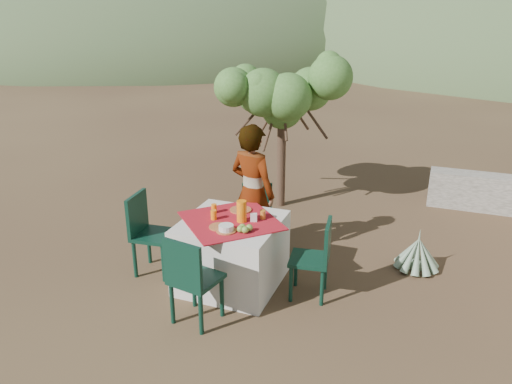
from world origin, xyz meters
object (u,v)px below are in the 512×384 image
chair_right (317,256)px  shrub_tree (288,102)px  chair_near (191,277)px  agave (417,254)px  juice_pitcher (242,211)px  table (232,252)px  chair_left (148,230)px  person (253,193)px  chair_far (257,213)px

chair_right → shrub_tree: 2.87m
chair_near → agave: size_ratio=1.63×
shrub_tree → juice_pitcher: size_ratio=8.76×
shrub_tree → table: bearing=-86.3°
chair_left → person: 1.29m
chair_left → juice_pitcher: (1.12, 0.10, 0.35)m
chair_near → chair_right: 1.34m
chair_near → table: bearing=-83.4°
agave → chair_left: bearing=-158.3°
chair_left → table: bearing=-90.6°
chair_right → agave: (0.97, 1.00, -0.29)m
table → chair_near: 0.85m
table → person: bearing=91.5°
chair_near → shrub_tree: size_ratio=0.45×
chair_far → chair_left: bearing=-151.2°
person → table: bearing=108.7°
chair_far → chair_near: bearing=-108.9°
chair_near → agave: (1.95, 1.90, -0.32)m
shrub_tree → agave: (2.06, -1.41, -1.41)m
chair_near → chair_left: bearing=-28.4°
chair_left → chair_right: bearing=-91.1°
person → juice_pitcher: (0.14, -0.68, 0.05)m
chair_near → chair_right: size_ratio=1.06×
shrub_tree → chair_left: bearing=-108.2°
table → chair_left: bearing=-175.0°
chair_near → shrub_tree: 3.49m
chair_right → agave: size_ratio=1.53×
shrub_tree → agave: bearing=-34.4°
chair_near → agave: chair_near is taller
chair_right → agave: bearing=128.5°
chair_left → chair_right: 1.94m
agave → juice_pitcher: bearing=-149.4°
chair_left → person: size_ratio=0.57×
chair_right → person: person is taller
juice_pitcher → chair_far: bearing=101.0°
table → agave: size_ratio=2.30×
agave → chair_far: bearing=-176.8°
chair_right → table: bearing=-93.6°
chair_left → agave: size_ratio=1.67×
chair_far → agave: 1.98m
person → shrub_tree: (-0.14, 1.79, 0.77)m
table → chair_far: size_ratio=1.58×
agave → person: bearing=-168.9°
chair_near → shrub_tree: (-0.11, 3.31, 1.09)m
person → juice_pitcher: bearing=118.8°
chair_left → person: (0.98, 0.77, 0.31)m
chair_far → chair_right: size_ratio=0.95×
chair_far → juice_pitcher: 1.05m
chair_right → shrub_tree: size_ratio=0.43×
chair_right → chair_far: bearing=-139.3°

